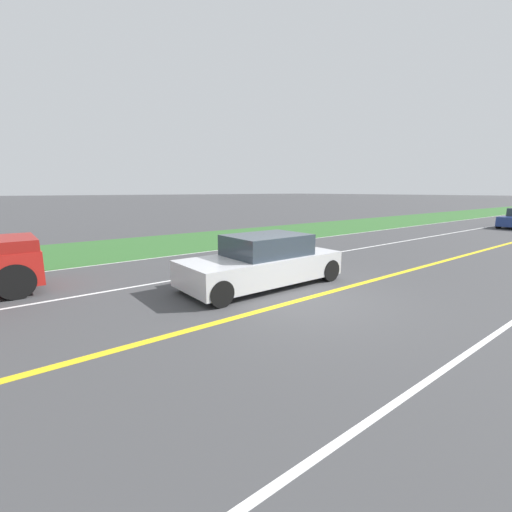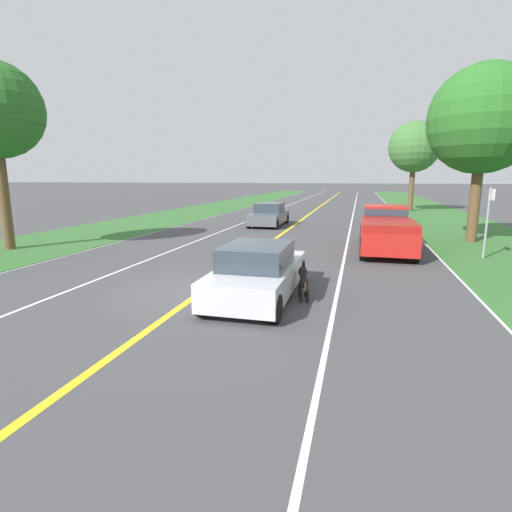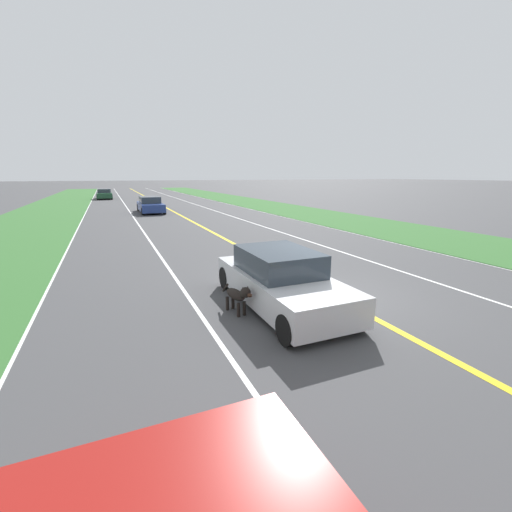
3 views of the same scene
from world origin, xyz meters
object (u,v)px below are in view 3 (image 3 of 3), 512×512
Objects in this scene: dog at (238,295)px; car_trailing_near at (150,205)px; car_trailing_mid at (104,194)px; ego_car at (281,280)px.

dog is 23.42m from car_trailing_near.
car_trailing_mid is (3.57, -19.95, 0.00)m from car_trailing_near.
ego_car is at bearing 95.15° from car_trailing_mid.
car_trailing_mid is at bearing -79.85° from car_trailing_near.
ego_car is 43.42m from car_trailing_mid.
dog is (1.14, 0.11, -0.17)m from ego_car.
ego_car reaches higher than car_trailing_near.
car_trailing_near is (0.33, -23.29, -0.01)m from ego_car.
car_trailing_mid is at bearing -98.53° from dog.
dog is 0.26× the size of car_trailing_mid.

